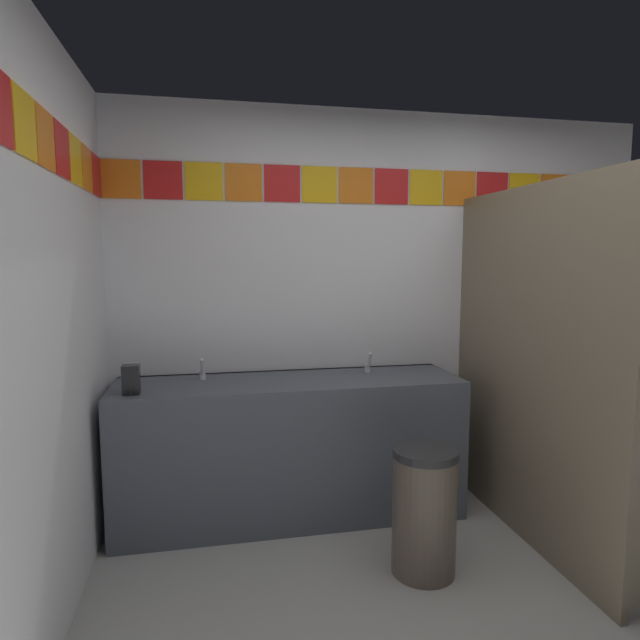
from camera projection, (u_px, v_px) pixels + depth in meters
wall_back at (388, 303)px, 3.63m from camera, size 3.62×0.09×2.53m
vanity_counter at (290, 446)px, 3.26m from camera, size 2.07×0.58×0.85m
faucet_left at (202, 372)px, 3.19m from camera, size 0.04×0.10×0.14m
faucet_right at (368, 365)px, 3.40m from camera, size 0.04×0.10×0.14m
soap_dispenser at (131, 380)px, 2.86m from camera, size 0.09×0.09×0.16m
stall_divider at (585, 374)px, 2.73m from camera, size 0.92×1.59×1.98m
toilet at (564, 457)px, 3.44m from camera, size 0.39×0.49×0.74m
trash_bin at (424, 511)px, 2.67m from camera, size 0.33×0.33×0.64m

